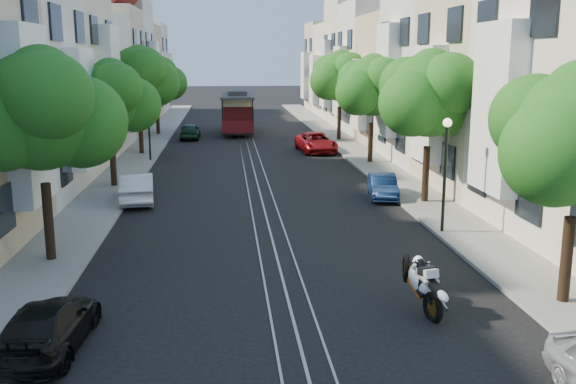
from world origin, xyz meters
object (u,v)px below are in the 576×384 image
object	(u,v)px
tree_e_d	(341,77)
lamp_west	(149,116)
tree_e_b	(431,97)
cable_car	(238,110)
parked_car_w_far	(190,131)
tree_e_c	(373,88)
tree_w_c	(139,78)
sportbike_rider	(422,282)
tree_w_b	(111,99)
lamp_east	(446,158)
parked_car_e_mid	(383,186)
parked_car_e_far	(316,142)
tree_w_d	(157,79)
parked_car_w_mid	(137,188)
tree_w_a	(42,114)
parked_car_w_near	(48,326)

from	to	relation	value
tree_e_d	lamp_west	world-z (taller)	tree_e_d
tree_e_b	tree_e_d	world-z (taller)	tree_e_d
cable_car	parked_car_w_far	distance (m)	5.70
cable_car	parked_car_w_far	bearing A→B (deg)	-132.99
tree_e_c	lamp_west	distance (m)	13.82
tree_w_c	lamp_west	xyz separation A→B (m)	(0.84, -2.98, -2.22)
sportbike_rider	tree_w_b	bearing A→B (deg)	107.51
lamp_east	parked_car_e_mid	bearing A→B (deg)	96.36
tree_w_b	lamp_east	size ratio (longest dim) A/B	1.51
tree_e_d	tree_w_c	size ratio (longest dim) A/B	0.97
tree_e_b	tree_w_c	distance (m)	21.53
tree_e_d	parked_car_e_far	distance (m)	7.68
tree_e_c	parked_car_e_mid	xyz separation A→B (m)	(-1.66, -9.70, -4.05)
tree_w_d	lamp_east	bearing A→B (deg)	-67.20
tree_w_b	sportbike_rider	bearing A→B (deg)	-58.55
tree_e_c	parked_car_e_mid	bearing A→B (deg)	-99.72
tree_e_c	tree_w_b	bearing A→B (deg)	-157.38
cable_car	parked_car_w_mid	distance (m)	27.00
lamp_east	sportbike_rider	world-z (taller)	lamp_east
tree_e_c	tree_e_d	world-z (taller)	tree_e_d
parked_car_w_far	parked_car_e_far	bearing A→B (deg)	139.69
sportbike_rider	parked_car_w_mid	world-z (taller)	sportbike_rider
tree_w_c	parked_car_e_mid	size ratio (longest dim) A/B	2.11
tree_w_c	parked_car_e_mid	xyz separation A→B (m)	(12.74, -14.70, -4.52)
tree_w_a	parked_car_w_far	bearing A→B (deg)	84.96
sportbike_rider	tree_e_c	bearing A→B (deg)	66.36
tree_w_d	lamp_east	world-z (taller)	tree_w_d
parked_car_e_far	parked_car_w_far	distance (m)	11.95
cable_car	parked_car_e_far	distance (m)	12.93
tree_w_c	parked_car_e_mid	world-z (taller)	tree_w_c
tree_w_c	tree_w_d	size ratio (longest dim) A/B	1.09
tree_w_c	parked_car_w_mid	distance (m)	15.24
sportbike_rider	parked_car_w_mid	size ratio (longest dim) A/B	0.52
tree_e_d	tree_w_d	distance (m)	15.25
tree_w_b	tree_w_d	size ratio (longest dim) A/B	0.96
lamp_east	tree_e_b	bearing A→B (deg)	79.07
parked_car_e_far	parked_car_w_mid	bearing A→B (deg)	-129.82
sportbike_rider	cable_car	size ratio (longest dim) A/B	0.24
cable_car	parked_car_w_mid	size ratio (longest dim) A/B	2.14
parked_car_e_mid	parked_car_w_near	size ratio (longest dim) A/B	0.86
parked_car_e_far	parked_car_w_mid	xyz separation A→B (m)	(-10.18, -14.66, 0.01)
lamp_west	parked_car_e_far	world-z (taller)	lamp_west
tree_w_a	lamp_west	distance (m)	20.13
tree_e_d	tree_w_a	size ratio (longest dim) A/B	1.02
parked_car_e_far	tree_e_b	bearing A→B (deg)	-85.62
tree_w_a	parked_car_w_near	distance (m)	7.80
tree_w_b	parked_car_w_far	world-z (taller)	tree_w_b
cable_car	parked_car_e_mid	size ratio (longest dim) A/B	2.60
tree_w_d	lamp_west	world-z (taller)	tree_w_d
tree_e_c	parked_car_w_mid	bearing A→B (deg)	-143.53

